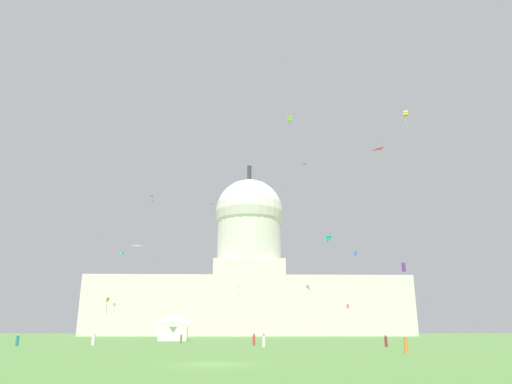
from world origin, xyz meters
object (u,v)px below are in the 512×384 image
(person_white_front_center, at_px, (93,339))
(kite_gold_high, at_px, (406,114))
(event_tent, at_px, (173,328))
(kite_violet_low, at_px, (404,267))
(kite_white_mid, at_px, (215,236))
(kite_pink_low, at_px, (114,305))
(kite_red_mid, at_px, (381,154))
(kite_blue_mid, at_px, (355,253))
(person_olive_edge_east, at_px, (181,339))
(kite_cyan_mid, at_px, (122,253))
(person_teal_deep_crowd, at_px, (17,341))
(person_red_mid_left, at_px, (254,340))
(person_maroon_mid_right, at_px, (386,341))
(kite_red_high, at_px, (211,206))
(kite_black_high_b, at_px, (305,165))
(kite_green_low, at_px, (239,289))
(capitol_building, at_px, (249,280))
(kite_yellow_low, at_px, (108,301))
(person_white_aisle_center, at_px, (264,341))
(kite_turquoise_mid, at_px, (328,238))
(kite_orange_low, at_px, (137,249))
(person_orange_lawn_far_left, at_px, (406,345))
(kite_magenta_low, at_px, (348,307))
(kite_lime_high, at_px, (289,119))
(kite_black_high, at_px, (153,197))

(person_white_front_center, relative_size, kite_gold_high, 0.56)
(event_tent, distance_m, kite_violet_low, 48.81)
(kite_white_mid, xyz_separation_m, kite_pink_low, (-30.01, 23.40, -15.88))
(kite_red_mid, distance_m, kite_blue_mid, 85.22)
(person_olive_edge_east, bearing_deg, kite_violet_low, 156.73)
(kite_cyan_mid, distance_m, kite_pink_low, 26.49)
(person_teal_deep_crowd, relative_size, kite_blue_mid, 1.14)
(person_white_front_center, bearing_deg, kite_red_mid, -178.21)
(person_red_mid_left, height_order, kite_violet_low, kite_violet_low)
(person_maroon_mid_right, relative_size, kite_red_high, 0.67)
(kite_black_high_b, bearing_deg, kite_green_low, 77.83)
(capitol_building, distance_m, person_olive_edge_east, 114.24)
(capitol_building, distance_m, kite_yellow_low, 78.39)
(person_red_mid_left, bearing_deg, kite_white_mid, 27.23)
(person_white_aisle_center, height_order, kite_turquoise_mid, kite_turquoise_mid)
(kite_turquoise_mid, bearing_deg, person_maroon_mid_right, 26.35)
(person_white_front_center, bearing_deg, person_olive_edge_east, -113.12)
(event_tent, bearing_deg, kite_red_high, 82.96)
(person_olive_edge_east, height_order, kite_orange_low, kite_orange_low)
(person_orange_lawn_far_left, relative_size, kite_magenta_low, 0.41)
(capitol_building, distance_m, kite_lime_high, 86.42)
(person_white_front_center, bearing_deg, capitol_building, -80.41)
(capitol_building, xyz_separation_m, person_maroon_mid_right, (15.53, -130.39, -21.25))
(kite_gold_high, distance_m, kite_white_mid, 57.01)
(kite_lime_high, xyz_separation_m, kite_pink_low, (-49.17, 26.66, -47.07))
(kite_blue_mid, height_order, kite_red_high, kite_red_high)
(event_tent, height_order, kite_red_mid, kite_red_mid)
(person_red_mid_left, distance_m, kite_yellow_low, 67.94)
(kite_white_mid, bearing_deg, kite_gold_high, -93.52)
(kite_lime_high, bearing_deg, kite_white_mid, 134.17)
(person_teal_deep_crowd, distance_m, kite_pink_low, 74.28)
(event_tent, xyz_separation_m, kite_black_high, (-16.43, 52.75, 42.52))
(person_white_aisle_center, bearing_deg, kite_yellow_low, 172.75)
(person_maroon_mid_right, relative_size, kite_violet_low, 1.07)
(event_tent, xyz_separation_m, kite_gold_high, (42.62, -25.08, 36.23))
(person_red_mid_left, height_order, kite_cyan_mid, kite_cyan_mid)
(person_olive_edge_east, relative_size, kite_lime_high, 0.48)
(person_white_front_center, bearing_deg, kite_black_high, -62.98)
(kite_magenta_low, height_order, kite_cyan_mid, kite_cyan_mid)
(person_olive_edge_east, xyz_separation_m, kite_red_mid, (27.86, -24.51, 23.25))
(person_maroon_mid_right, bearing_deg, kite_lime_high, -127.17)
(person_red_mid_left, height_order, kite_turquoise_mid, kite_turquoise_mid)
(kite_black_high_b, bearing_deg, kite_violet_low, 118.93)
(person_orange_lawn_far_left, bearing_deg, kite_red_mid, -59.04)
(person_olive_edge_east, relative_size, kite_violet_low, 1.07)
(capitol_building, relative_size, event_tent, 20.27)
(kite_white_mid, bearing_deg, kite_blue_mid, -14.26)
(person_white_front_center, height_order, kite_orange_low, kite_orange_low)
(kite_green_low, distance_m, kite_magenta_low, 39.35)
(person_white_front_center, xyz_separation_m, person_red_mid_left, (22.50, -1.50, -0.05))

